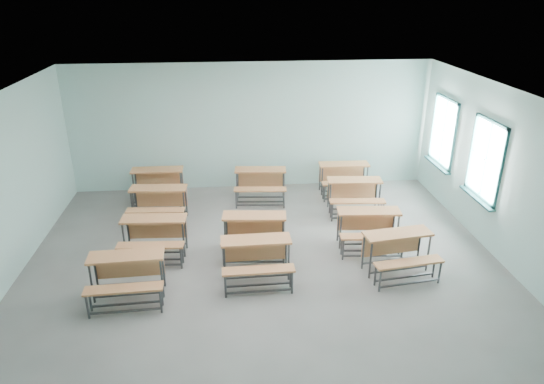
{
  "coord_description": "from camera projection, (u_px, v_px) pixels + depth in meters",
  "views": [
    {
      "loc": [
        -0.6,
        -7.82,
        4.89
      ],
      "look_at": [
        0.26,
        1.2,
        1.0
      ],
      "focal_mm": 32.0,
      "sensor_mm": 36.0,
      "label": 1
    }
  ],
  "objects": [
    {
      "name": "desk_unit_r1c0",
      "position": [
        154.0,
        232.0,
        9.28
      ],
      "size": [
        1.29,
        0.9,
        0.77
      ],
      "rotation": [
        0.0,
        0.0,
        -0.06
      ],
      "color": "#BA7243",
      "rests_on": "ground"
    },
    {
      "name": "desk_unit_r0c0",
      "position": [
        126.0,
        272.0,
        8.01
      ],
      "size": [
        1.27,
        0.88,
        0.77
      ],
      "rotation": [
        0.0,
        0.0,
        0.04
      ],
      "color": "#BA7243",
      "rests_on": "ground"
    },
    {
      "name": "desk_unit_r0c1",
      "position": [
        257.0,
        255.0,
        8.51
      ],
      "size": [
        1.25,
        0.85,
        0.77
      ],
      "rotation": [
        0.0,
        0.0,
        0.02
      ],
      "color": "#BA7243",
      "rests_on": "ground"
    },
    {
      "name": "desk_unit_r1c1",
      "position": [
        254.0,
        229.0,
        9.4
      ],
      "size": [
        1.31,
        0.94,
        0.77
      ],
      "rotation": [
        0.0,
        0.0,
        -0.1
      ],
      "color": "#BA7243",
      "rests_on": "ground"
    },
    {
      "name": "desk_unit_r3c0",
      "position": [
        157.0,
        180.0,
        11.73
      ],
      "size": [
        1.24,
        0.84,
        0.77
      ],
      "rotation": [
        0.0,
        0.0,
        -0.01
      ],
      "color": "#BA7243",
      "rests_on": "ground"
    },
    {
      "name": "room",
      "position": [
        268.0,
        187.0,
        8.54
      ],
      "size": [
        9.04,
        8.04,
        3.24
      ],
      "color": "gray",
      "rests_on": "ground"
    },
    {
      "name": "desk_unit_r3c2",
      "position": [
        344.0,
        175.0,
        12.1
      ],
      "size": [
        1.26,
        0.86,
        0.77
      ],
      "rotation": [
        0.0,
        0.0,
        -0.03
      ],
      "color": "#BA7243",
      "rests_on": "ground"
    },
    {
      "name": "desk_unit_r2c0",
      "position": [
        158.0,
        200.0,
        10.67
      ],
      "size": [
        1.29,
        0.91,
        0.77
      ],
      "rotation": [
        0.0,
        0.0,
        -0.07
      ],
      "color": "#BA7243",
      "rests_on": "ground"
    },
    {
      "name": "desk_unit_r2c2",
      "position": [
        355.0,
        191.0,
        11.11
      ],
      "size": [
        1.3,
        0.93,
        0.77
      ],
      "rotation": [
        0.0,
        0.0,
        -0.08
      ],
      "color": "#BA7243",
      "rests_on": "ground"
    },
    {
      "name": "desk_unit_r0c2",
      "position": [
        399.0,
        248.0,
        8.73
      ],
      "size": [
        1.34,
        0.99,
        0.77
      ],
      "rotation": [
        0.0,
        0.0,
        0.13
      ],
      "color": "#BA7243",
      "rests_on": "ground"
    },
    {
      "name": "desk_unit_r3c1",
      "position": [
        260.0,
        180.0,
        11.73
      ],
      "size": [
        1.3,
        0.93,
        0.77
      ],
      "rotation": [
        0.0,
        0.0,
        -0.09
      ],
      "color": "#BA7243",
      "rests_on": "ground"
    },
    {
      "name": "desk_unit_r1c2",
      "position": [
        369.0,
        224.0,
        9.59
      ],
      "size": [
        1.3,
        0.93,
        0.77
      ],
      "rotation": [
        0.0,
        0.0,
        -0.09
      ],
      "color": "#BA7243",
      "rests_on": "ground"
    }
  ]
}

